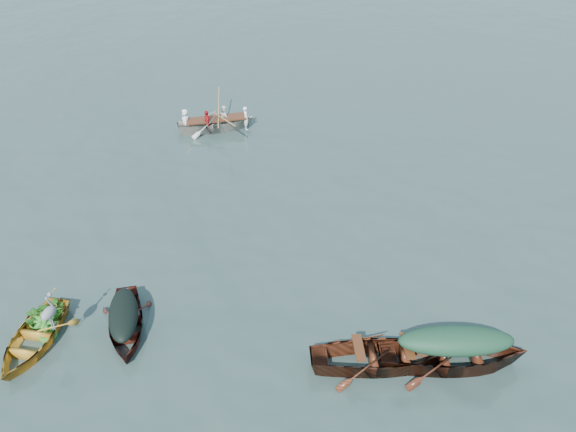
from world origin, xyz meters
name	(u,v)px	position (x,y,z in m)	size (l,w,h in m)	color
ground	(239,310)	(0.00, 0.00, 0.00)	(140.00, 140.00, 0.00)	#324742
yellow_dinghy	(35,345)	(-3.77, -2.46, 0.00)	(1.28, 2.96, 0.79)	#B67323
dark_covered_boat	(127,330)	(-2.12, -1.43, 0.00)	(1.15, 3.10, 0.74)	#551C14
green_tarp_boat	(450,365)	(4.84, -0.04, 0.00)	(1.34, 4.32, 1.00)	#431B0F
open_wooden_boat	(381,366)	(3.46, -0.54, 0.00)	(1.29, 4.15, 0.95)	#592816
rowed_boat	(217,130)	(-4.60, 8.53, 0.00)	(1.20, 4.00, 0.94)	beige
dark_tarp_cover	(123,312)	(-2.12, -1.43, 0.57)	(0.63, 1.71, 0.40)	black
green_tarp_cover	(456,340)	(4.84, -0.04, 0.76)	(0.74, 2.37, 0.52)	#183C27
thwart_benches	(383,349)	(3.46, -0.54, 0.50)	(0.77, 2.07, 0.04)	#482411
heron	(50,318)	(-3.24, -2.31, 0.85)	(0.28, 0.40, 0.92)	gray
dinghy_weeds	(42,304)	(-3.84, -1.91, 0.69)	(0.70, 0.90, 0.60)	#326B1C
rowers	(215,109)	(-4.60, 8.53, 0.85)	(1.08, 2.80, 0.76)	white
oars	(216,118)	(-4.60, 8.53, 0.50)	(2.60, 0.60, 0.06)	#A1733D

